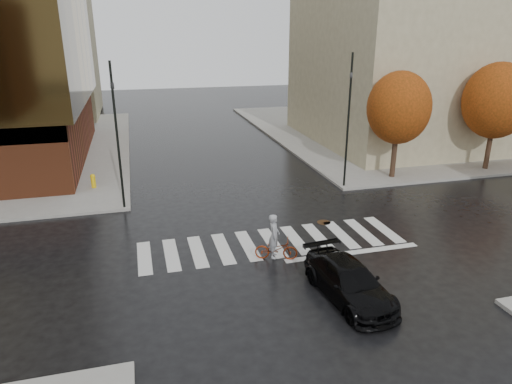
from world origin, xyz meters
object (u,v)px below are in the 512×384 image
cyclist (275,244)px  traffic_light_ne (349,112)px  sedan (349,282)px  traffic_light_nw (116,127)px  fire_hydrant (93,180)px

cyclist → traffic_light_ne: traffic_light_ne is taller
sedan → traffic_light_nw: size_ratio=0.59×
traffic_light_nw → fire_hydrant: traffic_light_nw is taller
cyclist → traffic_light_ne: (6.63, 7.55, 3.83)m
traffic_light_nw → traffic_light_ne: 12.60m
cyclist → fire_hydrant: cyclist is taller
cyclist → traffic_light_nw: size_ratio=0.27×
sedan → fire_hydrant: sedan is taller
fire_hydrant → cyclist: bearing=-55.0°
sedan → cyclist: cyclist is taller
traffic_light_ne → fire_hydrant: bearing=7.6°
traffic_light_nw → fire_hydrant: 5.55m
sedan → traffic_light_nw: bearing=119.7°
traffic_light_ne → fire_hydrant: (-14.34, 3.45, -3.90)m
fire_hydrant → traffic_light_nw: bearing=-64.8°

